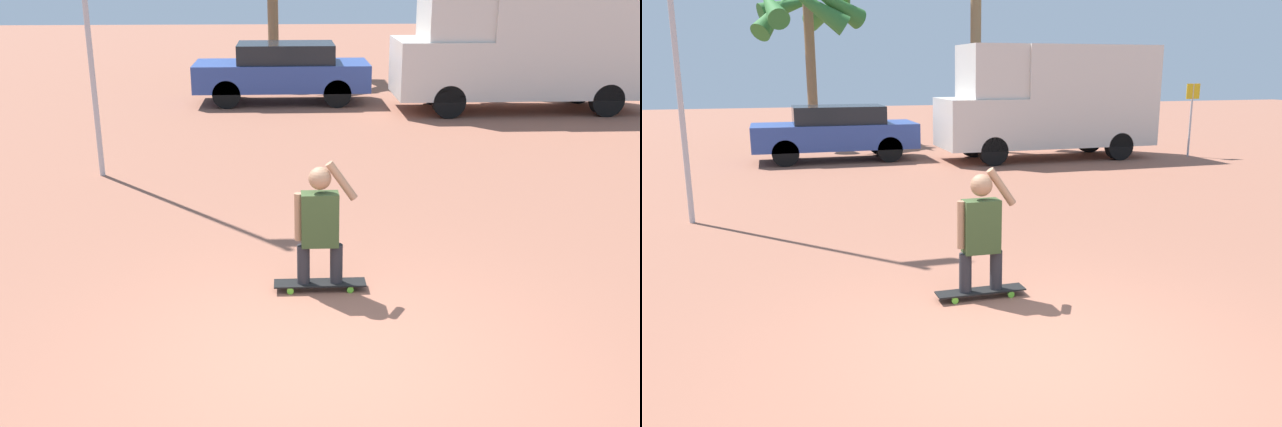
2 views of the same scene
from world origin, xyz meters
TOP-DOWN VIEW (x-y plane):
  - ground_plane at (0.00, 0.00)m, footprint 80.00×80.00m
  - skateboard at (0.05, 1.43)m, footprint 1.02×0.23m
  - person_skateboarder at (0.05, 1.43)m, footprint 0.68×0.25m
  - camper_van at (5.65, 11.71)m, footprint 6.16×2.06m
  - parked_car_blue at (-0.34, 13.07)m, footprint 4.52×1.82m

SIDE VIEW (x-z plane):
  - ground_plane at x=0.00m, z-range 0.00..0.00m
  - skateboard at x=0.05m, z-range 0.03..0.12m
  - parked_car_blue at x=-0.34m, z-range 0.06..1.59m
  - person_skateboarder at x=0.05m, z-range 0.13..1.53m
  - camper_van at x=5.65m, z-range 0.12..3.32m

